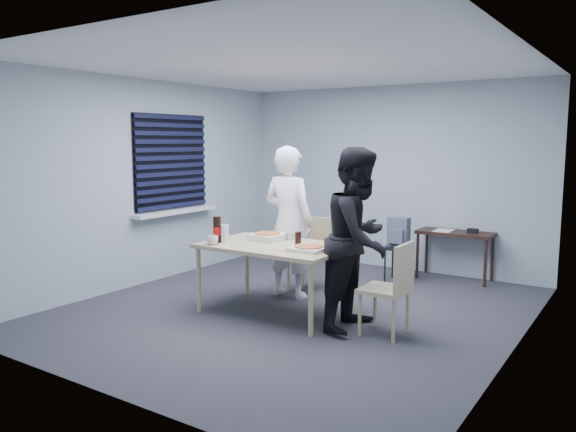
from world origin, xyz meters
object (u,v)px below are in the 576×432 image
Objects in this scene: chair_far at (311,248)px; chair_right at (393,283)px; dining_table at (275,250)px; person_black at (359,239)px; side_table at (455,237)px; backpack at (398,233)px; mug_b at (290,236)px; mug_a at (212,240)px; person_white at (289,222)px; soda_bottle at (217,230)px; stool at (398,255)px.

chair_right is (1.52, -1.04, 0.00)m from chair_far.
dining_table is at bearing -179.38° from chair_right.
person_black is 1.83× the size of side_table.
chair_far is 1.20m from backpack.
mug_b is at bearing 92.56° from dining_table.
side_table is 7.86× the size of mug_a.
person_white is at bearing 73.23° from mug_a.
soda_bottle is at bearing -135.73° from mug_b.
mug_b is (-1.17, -2.17, 0.22)m from side_table.
chair_right reaches higher than backpack.
chair_right is 0.50× the size of person_white.
person_white is 0.38m from mug_b.
person_white is 1.05m from mug_a.
chair_far is 1.97m from side_table.
mug_a reaches higher than dining_table.
person_white reaches higher than side_table.
chair_right is at bearing -12.88° from mug_b.
backpack is 2.51m from soda_bottle.
dining_table is 0.34m from mug_b.
stool is at bearing 70.57° from mug_b.
person_white is 4.68× the size of backpack.
mug_a is at bearing -168.11° from chair_right.
side_table is at bearing 65.09° from dining_table.
chair_right is 1.97m from soda_bottle.
mug_b is (-1.35, 0.31, 0.28)m from chair_right.
stool is 0.29m from backpack.
person_black is at bearing 173.97° from chair_right.
person_black is (1.14, -1.00, 0.37)m from chair_far.
side_table is at bearing 40.71° from stool.
chair_far is 1.21m from stool.
person_white is 1.00× the size of person_black.
person_white reaches higher than chair_far.
mug_b is at bearing -76.95° from chair_far.
person_black is at bearing 154.50° from person_white.
mug_a is at bearing -69.03° from soda_bottle.
chair_right is 2.12m from stool.
person_white is at bearing 67.49° from soda_bottle.
backpack is (0.81, 1.36, -0.24)m from person_white.
person_white reaches higher than stool.
chair_far is 0.58m from person_white.
side_table is at bearing 46.96° from chair_far.
stool is 4.65× the size of mug_b.
backpack is (0.57, 1.98, -0.03)m from dining_table.
dining_table is 1.35m from chair_right.
soda_bottle is (-0.41, -1.29, 0.36)m from chair_far.
chair_far is at bearing 145.56° from chair_right.
chair_far reaches higher than mug_a.
stool is 1.82m from mug_b.
side_table is at bearing 61.63° from mug_b.
chair_right is at bearing 0.62° from dining_table.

